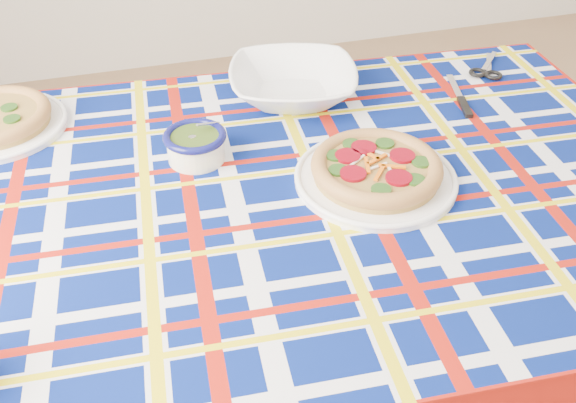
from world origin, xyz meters
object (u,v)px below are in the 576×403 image
object	(u,v)px
pesto_bowl	(195,143)
serving_bowl	(293,83)
dining_table	(276,220)
main_focaccia_plate	(376,168)

from	to	relation	value
pesto_bowl	serving_bowl	world-z (taller)	pesto_bowl
dining_table	pesto_bowl	xyz separation A→B (m)	(-0.12, 0.14, 0.11)
main_focaccia_plate	serving_bowl	xyz separation A→B (m)	(-0.05, 0.36, 0.00)
dining_table	serving_bowl	distance (m)	0.37
dining_table	pesto_bowl	bearing A→B (deg)	135.63
main_focaccia_plate	pesto_bowl	bearing A→B (deg)	151.25
main_focaccia_plate	dining_table	bearing A→B (deg)	170.51
dining_table	main_focaccia_plate	bearing A→B (deg)	-5.34
pesto_bowl	main_focaccia_plate	bearing A→B (deg)	-28.75
dining_table	main_focaccia_plate	distance (m)	0.22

